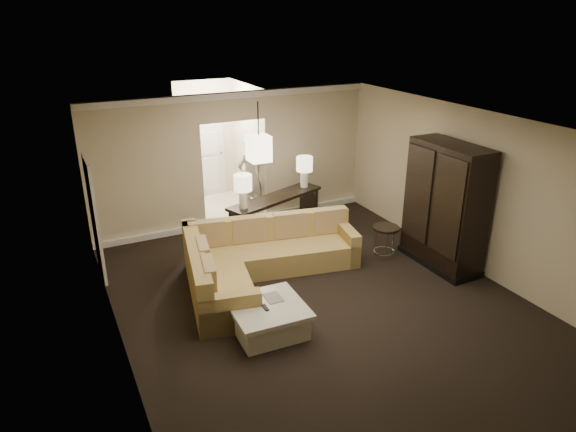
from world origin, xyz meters
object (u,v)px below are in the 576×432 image
drink_table (385,235)px  armoire (445,209)px  person (250,172)px  coffee_table (268,318)px  console_table (276,213)px  sectional_sofa (256,260)px

drink_table → armoire: bearing=-42.7°
person → coffee_table: bearing=53.2°
coffee_table → console_table: bearing=62.9°
coffee_table → console_table: console_table is taller
coffee_table → console_table: 3.34m
armoire → drink_table: size_ratio=3.68×
coffee_table → drink_table: (2.93, 1.20, 0.22)m
sectional_sofa → drink_table: size_ratio=5.60×
coffee_table → drink_table: size_ratio=1.78×
armoire → console_table: bearing=131.4°
coffee_table → person: 4.63m
coffee_table → armoire: 3.79m
drink_table → person: 3.45m
armoire → person: 4.33m
drink_table → person: person is taller
person → sectional_sofa: bearing=52.1°
armoire → drink_table: armoire is taller
sectional_sofa → person: size_ratio=1.72×
person → armoire: bearing=102.2°
console_table → sectional_sofa: bearing=-145.4°
drink_table → coffee_table: bearing=-157.7°
console_table → person: person is taller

